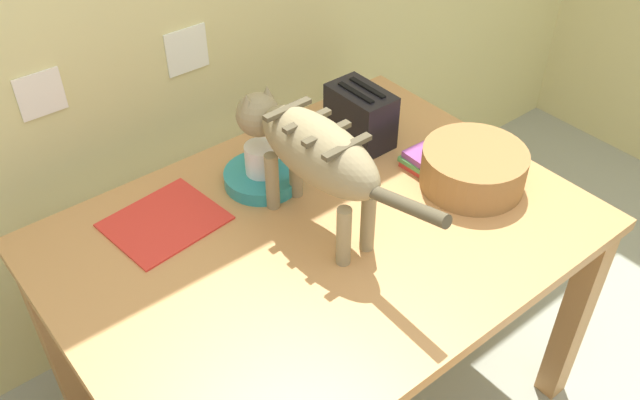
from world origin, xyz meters
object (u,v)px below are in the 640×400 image
dining_table (320,254)px  wicker_basket (473,168)px  coffee_mug (262,158)px  book_stack (437,157)px  cat (310,149)px  magazine (165,222)px  toaster (360,116)px  saucer_bowl (262,177)px

dining_table → wicker_basket: size_ratio=4.67×
dining_table → coffee_mug: size_ratio=10.17×
coffee_mug → book_stack: bearing=-29.3°
book_stack → wicker_basket: size_ratio=0.66×
dining_table → cat: 0.31m
cat → book_stack: 0.48m
magazine → wicker_basket: size_ratio=0.97×
wicker_basket → toaster: toaster is taller
wicker_basket → cat: bearing=160.1°
coffee_mug → book_stack: (0.44, -0.24, -0.06)m
book_stack → magazine: bearing=159.9°
dining_table → book_stack: (0.44, 0.01, 0.11)m
dining_table → magazine: 0.41m
saucer_bowl → dining_table: bearing=-90.1°
book_stack → dining_table: bearing=-178.9°
cat → saucer_bowl: size_ratio=3.27×
cat → book_stack: bearing=-6.1°
dining_table → toaster: bearing=34.6°
cat → magazine: 0.44m
wicker_basket → coffee_mug: bearing=140.1°
saucer_bowl → book_stack: (0.44, -0.24, 0.01)m
magazine → book_stack: (0.73, -0.27, 0.02)m
dining_table → book_stack: 0.45m
dining_table → saucer_bowl: bearing=89.9°
cat → wicker_basket: size_ratio=2.44×
coffee_mug → wicker_basket: 0.58m
dining_table → toaster: toaster is taller
coffee_mug → saucer_bowl: bearing=180.0°
saucer_bowl → toaster: size_ratio=1.06×
coffee_mug → magazine: bearing=175.5°
toaster → dining_table: bearing=-145.4°
cat → coffee_mug: 0.25m
cat → magazine: (-0.30, 0.23, -0.22)m
coffee_mug → dining_table: bearing=-90.9°
cat → coffee_mug: cat is taller
saucer_bowl → book_stack: bearing=-29.1°
book_stack → toaster: (-0.09, 0.23, 0.06)m
cat → saucer_bowl: (-0.01, 0.21, -0.21)m
magazine → book_stack: bearing=-26.4°
dining_table → book_stack: size_ratio=7.06×
saucer_bowl → book_stack: size_ratio=1.13×
cat → magazine: size_ratio=2.52×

